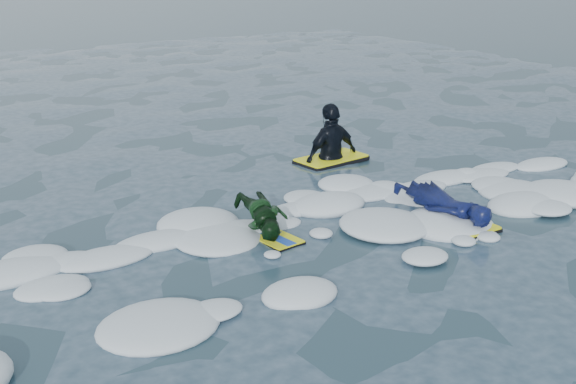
# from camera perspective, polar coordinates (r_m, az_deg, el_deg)

# --- Properties ---
(ground) EXTENTS (120.00, 120.00, 0.00)m
(ground) POSITION_cam_1_polar(r_m,az_deg,el_deg) (8.54, 2.70, -5.76)
(ground) COLOR #1A343E
(ground) RESTS_ON ground
(foam_band) EXTENTS (12.00, 3.10, 0.30)m
(foam_band) POSITION_cam_1_polar(r_m,az_deg,el_deg) (9.34, -0.85, -3.52)
(foam_band) COLOR silver
(foam_band) RESTS_ON ground
(prone_woman_unit) EXTENTS (0.65, 1.67, 0.43)m
(prone_woman_unit) POSITION_cam_1_polar(r_m,az_deg,el_deg) (10.03, 12.35, -1.00)
(prone_woman_unit) COLOR black
(prone_woman_unit) RESTS_ON ground
(prone_child_unit) EXTENTS (0.94, 1.35, 0.48)m
(prone_child_unit) POSITION_cam_1_polar(r_m,az_deg,el_deg) (9.27, -1.84, -2.07)
(prone_child_unit) COLOR black
(prone_child_unit) RESTS_ON ground
(waiting_rider_unit) EXTENTS (1.34, 0.86, 1.89)m
(waiting_rider_unit) POSITION_cam_1_polar(r_m,az_deg,el_deg) (12.55, 3.44, 2.76)
(waiting_rider_unit) COLOR black
(waiting_rider_unit) RESTS_ON ground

